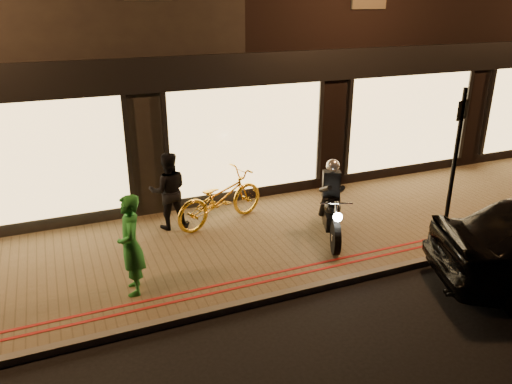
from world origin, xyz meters
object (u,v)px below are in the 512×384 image
(sign_post, at_px, (455,159))
(person_green, at_px, (131,245))
(bicycle_gold, at_px, (220,198))
(motorcycle, at_px, (331,208))

(sign_post, xyz_separation_m, person_green, (-5.95, 0.49, -0.84))
(bicycle_gold, distance_m, person_green, 2.94)
(sign_post, height_order, person_green, sign_post)
(bicycle_gold, height_order, person_green, person_green)
(motorcycle, relative_size, person_green, 1.09)
(bicycle_gold, bearing_deg, motorcycle, -148.03)
(motorcycle, bearing_deg, bicycle_gold, 163.50)
(motorcycle, height_order, sign_post, sign_post)
(sign_post, xyz_separation_m, bicycle_gold, (-3.79, 2.47, -1.12))
(motorcycle, distance_m, sign_post, 2.46)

